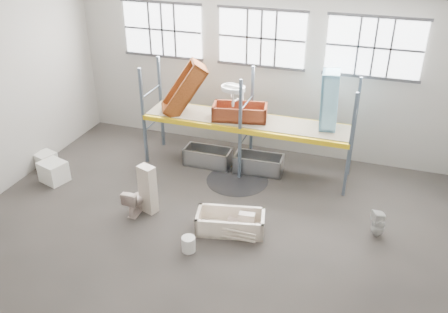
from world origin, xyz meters
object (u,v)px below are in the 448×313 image
at_px(cistern_tall, 148,189).
at_px(rust_tub_flat, 240,112).
at_px(toilet_beige, 135,200).
at_px(bucket, 189,244).
at_px(steel_tub_left, 208,157).
at_px(bathtub_beige, 230,222).
at_px(carton_near, 54,172).
at_px(toilet_white, 378,224).
at_px(steel_tub_right, 259,163).
at_px(blue_tub_upright, 330,100).

bearing_deg(cistern_tall, rust_tub_flat, 81.87).
bearing_deg(toilet_beige, bucket, 152.54).
relative_size(toilet_beige, steel_tub_left, 0.52).
bearing_deg(steel_tub_left, cistern_tall, -101.65).
distance_m(bathtub_beige, bucket, 1.25).
distance_m(bathtub_beige, carton_near, 5.57).
height_order(steel_tub_left, carton_near, carton_near).
relative_size(bathtub_beige, cistern_tall, 1.25).
bearing_deg(cistern_tall, toilet_white, 27.62).
xyz_separation_m(cistern_tall, steel_tub_left, (0.58, 2.83, -0.40)).
bearing_deg(steel_tub_right, rust_tub_flat, 175.85).
distance_m(bathtub_beige, steel_tub_right, 3.03).
bearing_deg(carton_near, steel_tub_right, 24.05).
xyz_separation_m(bathtub_beige, blue_tub_upright, (1.72, 3.35, 2.15)).
relative_size(steel_tub_left, steel_tub_right, 0.99).
bearing_deg(rust_tub_flat, bucket, -89.26).
bearing_deg(toilet_beige, rust_tub_flat, -120.22).
xyz_separation_m(bathtub_beige, toilet_beige, (-2.56, -0.06, 0.13)).
xyz_separation_m(bathtub_beige, rust_tub_flat, (-0.73, 3.07, 1.58)).
distance_m(toilet_white, steel_tub_left, 5.48).
distance_m(toilet_beige, rust_tub_flat, 3.91).
bearing_deg(bathtub_beige, cistern_tall, 164.85).
bearing_deg(bathtub_beige, toilet_beige, 169.39).
xyz_separation_m(bathtub_beige, carton_near, (-5.54, 0.60, 0.06)).
bearing_deg(bucket, blue_tub_upright, 61.36).
xyz_separation_m(toilet_beige, bucket, (1.88, -0.98, -0.18)).
relative_size(bathtub_beige, bucket, 4.41).
distance_m(blue_tub_upright, bucket, 5.47).
xyz_separation_m(toilet_white, carton_near, (-8.96, -0.34, -0.05)).
distance_m(steel_tub_left, blue_tub_upright, 4.04).
distance_m(bathtub_beige, toilet_white, 3.54).
bearing_deg(rust_tub_flat, toilet_white, -27.19).
bearing_deg(toilet_white, rust_tub_flat, -141.95).
distance_m(toilet_beige, steel_tub_left, 3.14).
height_order(toilet_beige, carton_near, toilet_beige).
height_order(toilet_white, rust_tub_flat, rust_tub_flat).
xyz_separation_m(cistern_tall, bucket, (1.59, -1.17, -0.47)).
bearing_deg(blue_tub_upright, rust_tub_flat, -173.56).
xyz_separation_m(bucket, carton_near, (-4.87, 1.65, 0.11)).
distance_m(cistern_tall, bucket, 2.03).
distance_m(bathtub_beige, blue_tub_upright, 4.34).
bearing_deg(steel_tub_right, blue_tub_upright, 9.99).
xyz_separation_m(toilet_beige, rust_tub_flat, (1.83, 3.14, 1.45)).
height_order(bathtub_beige, rust_tub_flat, rust_tub_flat).
bearing_deg(blue_tub_upright, bathtub_beige, -117.24).
height_order(toilet_white, steel_tub_left, toilet_white).
xyz_separation_m(cistern_tall, steel_tub_right, (2.16, 2.90, -0.40)).
bearing_deg(steel_tub_left, carton_near, -148.64).
bearing_deg(bucket, carton_near, 161.31).
bearing_deg(steel_tub_right, steel_tub_left, -177.28).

